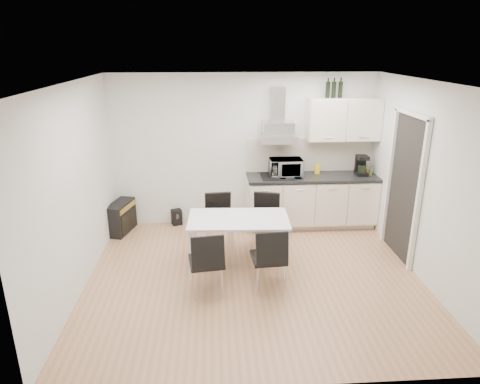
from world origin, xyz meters
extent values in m
plane|color=tan|center=(0.00, 0.00, 0.00)|extent=(4.50, 4.50, 0.00)
cube|color=silver|center=(0.00, 2.00, 1.30)|extent=(4.50, 0.10, 2.60)
cube|color=silver|center=(0.00, -2.00, 1.30)|extent=(4.50, 0.10, 2.60)
cube|color=silver|center=(-2.25, 0.00, 1.30)|extent=(0.10, 4.00, 2.60)
cube|color=silver|center=(2.25, 0.00, 1.30)|extent=(0.10, 4.00, 2.60)
plane|color=white|center=(0.00, 0.00, 2.60)|extent=(4.50, 4.50, 0.00)
cube|color=white|center=(2.21, 0.55, 1.05)|extent=(0.08, 1.04, 2.10)
cube|color=beige|center=(1.15, 1.74, 0.05)|extent=(2.16, 0.52, 0.10)
cube|color=white|center=(1.15, 1.70, 0.48)|extent=(2.20, 0.60, 0.76)
cube|color=black|center=(1.15, 1.69, 0.90)|extent=(2.22, 0.64, 0.04)
cube|color=beige|center=(1.15, 1.99, 1.21)|extent=(2.20, 0.02, 0.58)
cube|color=white|center=(1.65, 1.82, 1.85)|extent=(1.20, 0.35, 0.70)
cube|color=silver|center=(0.55, 1.78, 1.65)|extent=(0.60, 0.46, 0.30)
cube|color=silver|center=(0.55, 1.89, 2.10)|extent=(0.22, 0.20, 0.55)
imported|color=silver|center=(0.69, 1.68, 1.10)|extent=(0.55, 0.31, 0.37)
cube|color=yellow|center=(1.25, 1.80, 1.01)|extent=(0.08, 0.04, 0.18)
cylinder|color=brown|center=(2.08, 1.65, 0.98)|extent=(0.04, 0.04, 0.11)
cylinder|color=#4C6626|center=(2.14, 1.65, 0.98)|extent=(0.04, 0.04, 0.11)
cylinder|color=black|center=(1.35, 1.82, 2.36)|extent=(0.07, 0.07, 0.32)
cylinder|color=black|center=(1.45, 1.82, 2.36)|extent=(0.07, 0.07, 0.32)
cylinder|color=black|center=(1.56, 1.82, 2.36)|extent=(0.07, 0.07, 0.32)
cube|color=white|center=(-0.19, 0.31, 0.73)|extent=(1.41, 0.85, 0.03)
cube|color=white|center=(-0.85, 0.00, 0.36)|extent=(0.05, 0.05, 0.72)
cube|color=white|center=(0.43, -0.06, 0.36)|extent=(0.05, 0.05, 0.72)
cube|color=white|center=(-0.82, 0.68, 0.36)|extent=(0.05, 0.05, 0.72)
cube|color=white|center=(0.46, 0.63, 0.36)|extent=(0.05, 0.05, 0.72)
cube|color=black|center=(-2.10, 1.65, 0.26)|extent=(0.42, 0.68, 0.53)
cube|color=gold|center=(-1.96, 1.65, 0.45)|extent=(0.16, 0.55, 0.08)
cube|color=black|center=(-1.19, 1.90, 0.14)|extent=(0.21, 0.20, 0.28)
camera|label=1|loc=(-0.52, -5.15, 3.02)|focal=32.00mm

